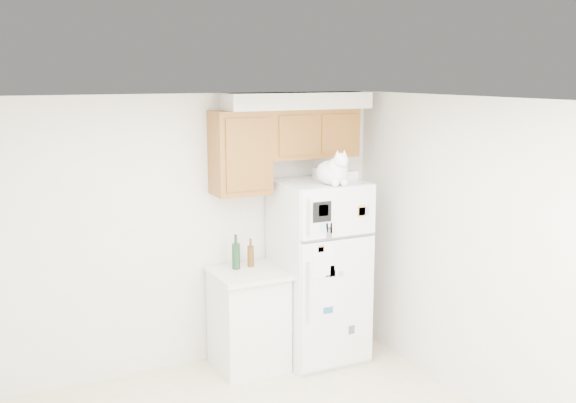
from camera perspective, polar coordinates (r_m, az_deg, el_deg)
room_shell at (r=4.51m, az=-0.95°, el=-2.01°), size 3.84×4.04×2.52m
refrigerator at (r=6.36m, az=2.63°, el=-5.85°), size 0.76×0.78×1.70m
base_counter at (r=6.27m, az=-3.36°, el=-9.87°), size 0.64×0.64×0.92m
cat at (r=5.97m, az=3.92°, el=2.58°), size 0.32×0.46×0.33m
storage_box_back at (r=6.36m, az=3.03°, el=2.44°), size 0.20×0.16×0.10m
storage_box_front at (r=6.22m, az=5.13°, el=2.17°), size 0.16×0.13×0.09m
bottle_green at (r=6.14m, az=-4.43°, el=-4.26°), size 0.08×0.08×0.32m
bottle_amber at (r=6.21m, az=-3.18°, el=-4.34°), size 0.06×0.06×0.26m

